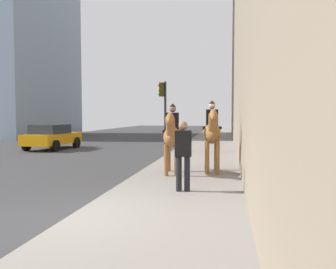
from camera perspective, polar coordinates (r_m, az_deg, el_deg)
sidewalk_slab at (r=6.21m, az=-1.99°, el=-14.54°), size 120.00×3.24×0.12m
mounted_horse_near at (r=10.69m, az=0.72°, el=-0.20°), size 2.15×0.69×2.21m
mounted_horse_far at (r=11.07m, az=7.34°, el=0.37°), size 2.15×0.68×2.32m
pedestrian_greeting at (r=8.25m, az=2.52°, el=-2.77°), size 0.31×0.43×1.70m
car_near_lane at (r=20.89m, az=-18.74°, el=-0.30°), size 3.91×2.14×1.44m
traffic_light_near_curb at (r=17.51m, az=-0.75°, el=4.86°), size 0.20×0.44×3.67m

